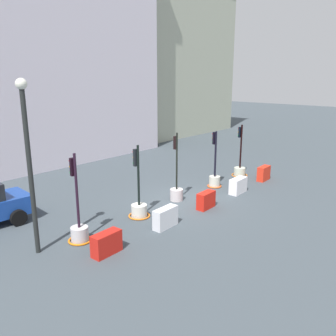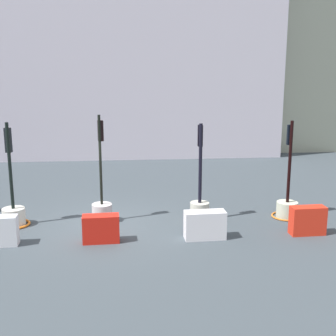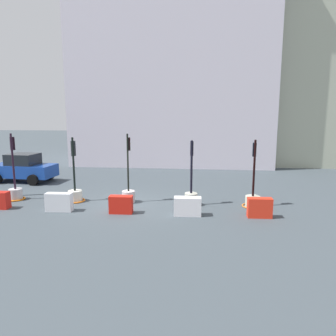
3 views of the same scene
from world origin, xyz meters
The scene contains 14 objects.
ground_plane centered at (0.00, 0.00, 0.00)m, with size 120.00×120.00×0.00m, color #3F494F.
traffic_light_0 centered at (-5.84, 0.24, 0.51)m, with size 0.88×0.88×3.31m.
traffic_light_1 centered at (-2.75, 0.27, 0.49)m, with size 0.94×0.94×3.15m.
traffic_light_2 centered at (-0.10, 0.38, 0.58)m, with size 0.62×0.62×3.33m.
traffic_light_3 centered at (2.94, 0.20, 0.51)m, with size 0.78×0.78×3.06m.
traffic_light_4 centered at (5.79, 0.28, 0.46)m, with size 0.97×0.97×3.11m.
construction_barrier_0 centered at (-5.81, -1.27, 0.39)m, with size 1.10×0.48×0.78m.
construction_barrier_1 centered at (-2.84, -1.32, 0.41)m, with size 1.17×0.45×0.81m.
construction_barrier_2 centered at (-0.04, -1.33, 0.38)m, with size 1.01×0.45×0.77m.
construction_barrier_3 centered at (2.84, -1.32, 0.40)m, with size 1.16×0.51×0.79m.
construction_barrier_4 centered at (5.83, -1.27, 0.41)m, with size 1.01×0.44×0.83m.
building_main_facade centered at (0.84, 14.82, 8.11)m, with size 16.78×10.20×16.16m.
building_corner_block centered at (15.04, 14.82, 7.33)m, with size 15.73×7.62×14.62m.
street_lamp_post centered at (-7.29, 0.62, 3.48)m, with size 0.36×0.36×5.85m.
Camera 1 is at (-12.76, -10.09, 5.94)m, focal length 38.02 mm.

